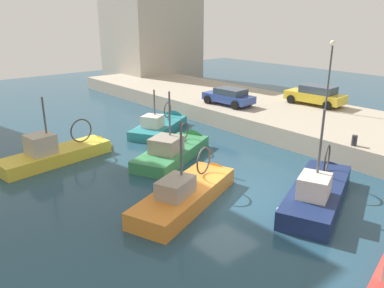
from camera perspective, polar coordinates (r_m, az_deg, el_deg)
water_surface at (r=17.38m, az=5.03°, el=-7.47°), size 80.00×80.00×0.00m
quay_wall at (r=26.14m, az=23.15°, el=1.57°), size 9.00×56.00×1.20m
fishing_boat_navy at (r=17.68m, az=18.28°, el=-7.56°), size 7.07×4.25×5.12m
fishing_boat_green at (r=21.74m, az=-2.45°, el=-1.52°), size 6.68×4.51×4.77m
fishing_boat_teal at (r=26.76m, az=-4.51°, el=2.30°), size 6.18×4.57×3.94m
fishing_boat_yellow at (r=22.32m, az=-18.85°, el=-1.94°), size 6.97×2.54×4.46m
fishing_boat_orange at (r=16.74m, az=-0.39°, el=-8.09°), size 7.00×4.08×4.59m
parked_car_yellow at (r=30.16m, az=17.96°, el=6.96°), size 2.15×4.44×1.46m
parked_car_blue at (r=28.83m, az=5.53°, el=7.11°), size 2.12×4.05×1.27m
mooring_bollard_mid at (r=21.47m, az=23.04°, el=0.49°), size 0.28×0.28×0.55m
quay_streetlamp at (r=28.12m, az=19.95°, el=11.15°), size 0.36×0.36×4.83m
waterfront_building_central at (r=47.36m, az=-6.18°, el=17.84°), size 9.35×8.97×13.85m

